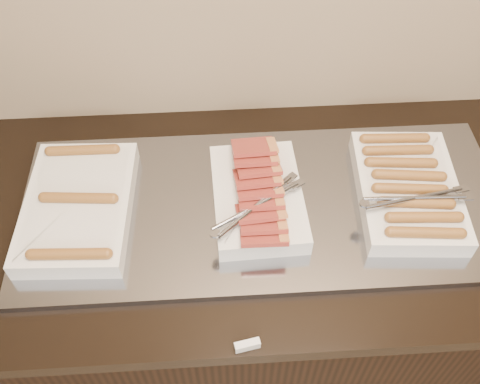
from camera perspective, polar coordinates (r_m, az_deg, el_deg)
The scene contains 6 objects.
counter at distance 1.72m, azimuth 1.22°, elevation -10.88°, with size 2.06×0.76×0.90m.
warming_tray at distance 1.33m, azimuth 2.56°, elevation -1.50°, with size 1.20×0.50×0.02m, color gray.
dish_left at distance 1.34m, azimuth -16.84°, elevation -1.41°, with size 0.27×0.38×0.07m.
dish_center at distance 1.29m, azimuth 1.90°, elevation -0.48°, with size 0.25×0.34×0.09m.
dish_right at distance 1.37m, azimuth 17.49°, elevation 0.25°, with size 0.27×0.37×0.08m.
label_holder at distance 1.15m, azimuth 0.79°, elevation -16.02°, with size 0.05×0.02×0.02m, color silver.
Camera 1 is at (-0.09, 1.32, 1.97)m, focal length 40.00 mm.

